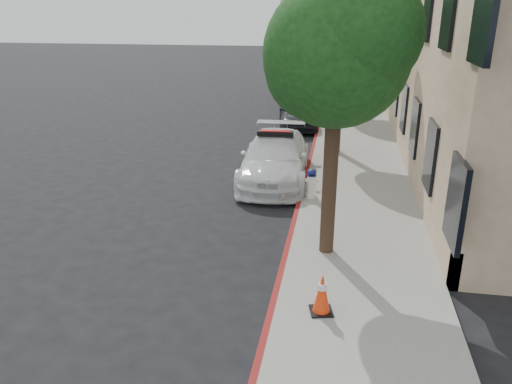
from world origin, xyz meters
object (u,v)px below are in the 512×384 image
Objects in this scene: fire_hydrant at (311,183)px; parked_car_mid at (298,112)px; parked_car_far at (312,86)px; traffic_cone at (322,293)px; police_car at (275,158)px.

parked_car_mid is at bearing 88.97° from fire_hydrant.
parked_car_far is 22.07m from traffic_cone.
traffic_cone is at bearing -86.12° from parked_car_far.
police_car is 7.49m from traffic_cone.
police_car is at bearing -97.75° from parked_car_mid.
parked_car_far is (0.10, 14.74, 0.06)m from police_car.
police_car is at bearing 116.79° from fire_hydrant.
fire_hydrant is 5.55m from traffic_cone.
parked_car_far is at bearing 81.30° from parked_car_mid.
fire_hydrant is at bearing -90.02° from parked_car_mid.
parked_car_mid is (-0.01, 7.45, -0.02)m from police_car.
parked_car_mid is 14.82m from traffic_cone.
fire_hydrant is at bearing -86.59° from parked_car_far.
police_car reaches higher than parked_car_mid.
fire_hydrant is (1.26, -9.19, -0.15)m from parked_car_mid.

